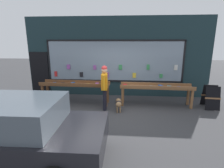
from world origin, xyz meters
TOP-DOWN VIEW (x-y plane):
  - ground_plane at (0.00, 0.00)m, footprint 40.00×40.00m
  - shopfront_facade at (-0.05, 2.39)m, footprint 8.62×0.29m
  - display_table_left at (-1.69, 1.05)m, footprint 2.93×0.70m
  - display_table_right at (1.69, 1.05)m, footprint 2.93×0.71m
  - person_browsing at (-0.35, 0.42)m, footprint 0.24×0.68m
  - small_dog at (0.19, 0.29)m, footprint 0.26×0.55m
  - sandwich_board_sign at (3.82, 0.94)m, footprint 0.61×0.72m
  - parked_car at (-2.16, -2.71)m, footprint 4.41×1.98m

SIDE VIEW (x-z plane):
  - ground_plane at x=0.00m, z-range 0.00..0.00m
  - small_dog at x=0.19m, z-range 0.09..0.54m
  - sandwich_board_sign at x=3.82m, z-range 0.01..0.92m
  - display_table_right at x=1.69m, z-range 0.28..1.18m
  - parked_car at x=-2.16m, z-range 0.04..1.45m
  - display_table_left at x=-1.69m, z-range 0.30..1.24m
  - person_browsing at x=-0.35m, z-range 0.15..1.88m
  - shopfront_facade at x=-0.05m, z-range -0.02..3.69m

